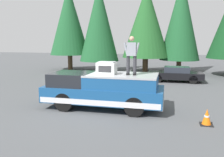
# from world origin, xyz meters

# --- Properties ---
(ground_plane) EXTENTS (90.00, 90.00, 0.00)m
(ground_plane) POSITION_xyz_m (0.00, 0.00, 0.00)
(ground_plane) COLOR #4C4F51
(pickup_truck) EXTENTS (2.01, 5.54, 1.65)m
(pickup_truck) POSITION_xyz_m (0.20, -0.75, 0.87)
(pickup_truck) COLOR navy
(pickup_truck) RESTS_ON ground
(compressor_unit) EXTENTS (0.65, 0.84, 0.56)m
(compressor_unit) POSITION_xyz_m (0.11, -0.94, 1.93)
(compressor_unit) COLOR silver
(compressor_unit) RESTS_ON pickup_truck
(person_on_truck_bed) EXTENTS (0.29, 0.72, 1.69)m
(person_on_truck_bed) POSITION_xyz_m (0.09, -2.07, 2.55)
(person_on_truck_bed) COLOR #333338
(person_on_truck_bed) RESTS_ON pickup_truck
(parked_car_black) EXTENTS (1.64, 4.10, 1.16)m
(parked_car_black) POSITION_xyz_m (8.53, -4.17, 0.58)
(parked_car_black) COLOR black
(parked_car_black) RESTS_ON ground
(traffic_cone) EXTENTS (0.47, 0.47, 0.62)m
(traffic_cone) POSITION_xyz_m (-1.00, -5.14, 0.29)
(traffic_cone) COLOR black
(traffic_cone) RESTS_ON ground
(conifer_left) EXTENTS (3.93, 3.93, 9.36)m
(conifer_left) POSITION_xyz_m (14.66, -4.60, 5.28)
(conifer_left) COLOR #4C3826
(conifer_left) RESTS_ON ground
(conifer_center_left) EXTENTS (4.63, 4.63, 8.53)m
(conifer_center_left) POSITION_xyz_m (13.82, -1.28, 4.99)
(conifer_center_left) COLOR #4C3826
(conifer_center_left) RESTS_ON ground
(conifer_center_right) EXTENTS (3.97, 3.97, 8.86)m
(conifer_center_right) POSITION_xyz_m (13.15, 3.37, 4.96)
(conifer_center_right) COLOR #4C3826
(conifer_center_right) RESTS_ON ground
(conifer_right) EXTENTS (4.12, 4.12, 8.90)m
(conifer_right) POSITION_xyz_m (13.58, 6.81, 5.26)
(conifer_right) COLOR #4C3826
(conifer_right) RESTS_ON ground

